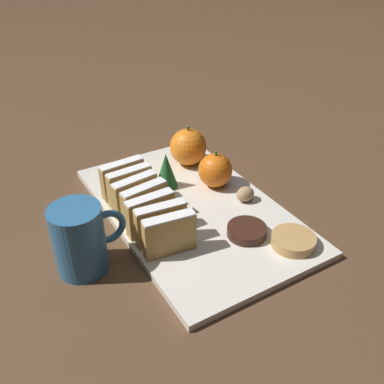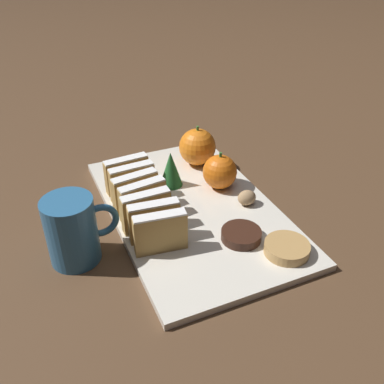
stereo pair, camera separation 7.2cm
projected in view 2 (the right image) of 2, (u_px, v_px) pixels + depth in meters
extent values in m
plane|color=#513823|center=(192.00, 212.00, 0.74)|extent=(6.00, 6.00, 0.00)
cube|color=silver|center=(192.00, 209.00, 0.74)|extent=(0.27, 0.44, 0.01)
cube|color=tan|center=(160.00, 233.00, 0.63)|extent=(0.08, 0.03, 0.06)
cube|color=white|center=(159.00, 216.00, 0.61)|extent=(0.08, 0.03, 0.00)
cube|color=tan|center=(154.00, 222.00, 0.65)|extent=(0.08, 0.03, 0.06)
cube|color=white|center=(153.00, 204.00, 0.63)|extent=(0.08, 0.03, 0.00)
cube|color=tan|center=(146.00, 212.00, 0.67)|extent=(0.08, 0.02, 0.06)
cube|color=white|center=(145.00, 194.00, 0.65)|extent=(0.08, 0.02, 0.00)
cube|color=tan|center=(143.00, 201.00, 0.70)|extent=(0.08, 0.03, 0.06)
cube|color=white|center=(142.00, 184.00, 0.68)|extent=(0.08, 0.03, 0.00)
cube|color=tan|center=(136.00, 192.00, 0.72)|extent=(0.08, 0.03, 0.06)
cube|color=white|center=(134.00, 176.00, 0.70)|extent=(0.08, 0.03, 0.00)
cube|color=tan|center=(132.00, 183.00, 0.74)|extent=(0.08, 0.02, 0.06)
cube|color=white|center=(131.00, 167.00, 0.73)|extent=(0.08, 0.02, 0.00)
cube|color=tan|center=(127.00, 175.00, 0.77)|extent=(0.08, 0.02, 0.06)
cube|color=white|center=(126.00, 159.00, 0.75)|extent=(0.08, 0.02, 0.00)
sphere|color=orange|center=(197.00, 147.00, 0.84)|extent=(0.07, 0.07, 0.07)
cylinder|color=#38702D|center=(198.00, 129.00, 0.82)|extent=(0.01, 0.01, 0.01)
sphere|color=orange|center=(220.00, 172.00, 0.77)|extent=(0.06, 0.06, 0.06)
cylinder|color=#38702D|center=(221.00, 155.00, 0.75)|extent=(0.01, 0.01, 0.01)
ellipsoid|color=tan|center=(247.00, 198.00, 0.74)|extent=(0.03, 0.03, 0.03)
cylinder|color=#381E14|center=(241.00, 235.00, 0.66)|extent=(0.06, 0.06, 0.01)
cylinder|color=tan|center=(287.00, 248.00, 0.63)|extent=(0.07, 0.07, 0.02)
cone|color=#23662D|center=(171.00, 169.00, 0.78)|extent=(0.04, 0.04, 0.07)
cylinder|color=#2D6693|center=(72.00, 231.00, 0.62)|extent=(0.07, 0.07, 0.10)
torus|color=#2D6693|center=(101.00, 221.00, 0.63)|extent=(0.06, 0.01, 0.06)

